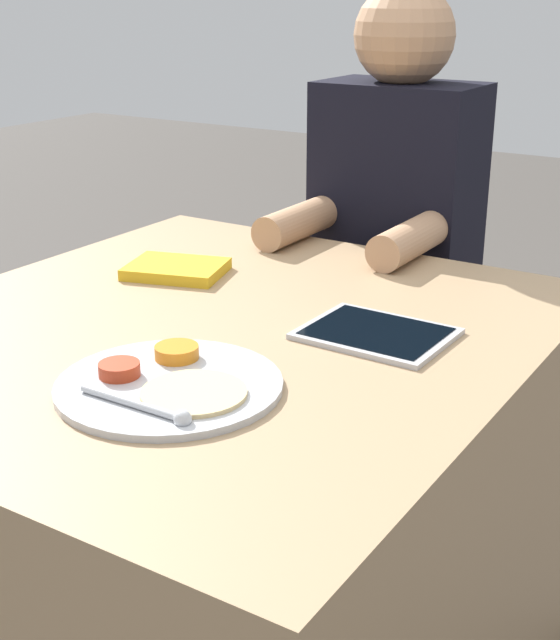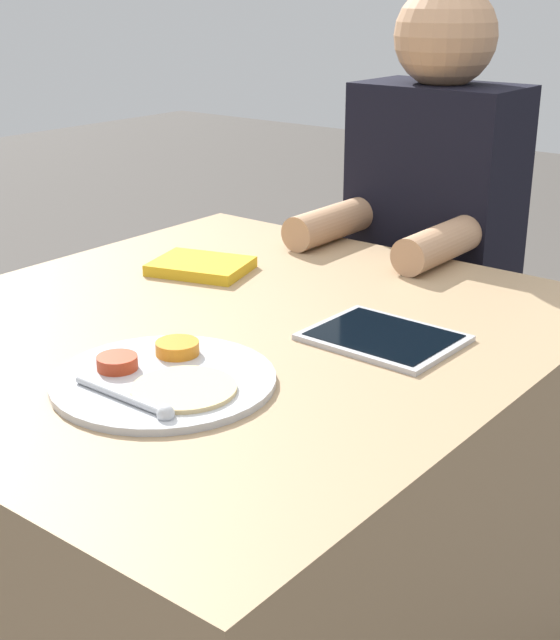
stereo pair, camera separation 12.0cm
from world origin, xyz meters
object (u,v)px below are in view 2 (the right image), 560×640
at_px(person_diner, 428,303).
at_px(tablet_device, 384,337).
at_px(thali_tray, 164,379).
at_px(red_notebook, 201,267).

bearing_deg(person_diner, tablet_device, -66.89).
bearing_deg(thali_tray, tablet_device, 65.14).
bearing_deg(person_diner, red_notebook, -109.61).
bearing_deg(person_diner, thali_tray, -82.95).
height_order(thali_tray, red_notebook, thali_tray).
bearing_deg(thali_tray, person_diner, 97.05).
xyz_separation_m(thali_tray, person_diner, (-0.11, 0.90, -0.17)).
bearing_deg(red_notebook, person_diner, 70.39).
distance_m(tablet_device, person_diner, 0.67).
bearing_deg(thali_tray, red_notebook, 127.52).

